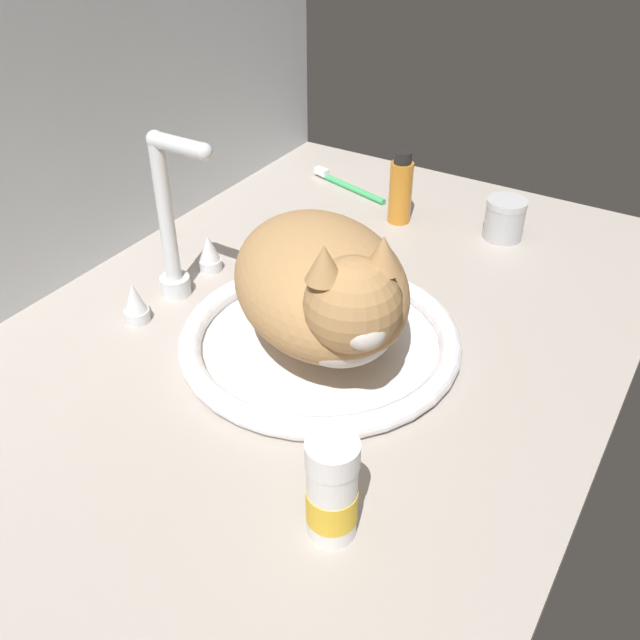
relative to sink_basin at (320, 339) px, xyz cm
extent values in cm
cube|color=#ADA399|center=(-2.72, 1.80, -2.67)|extent=(117.54, 70.82, 3.00)
cube|color=#B2B7BC|center=(-2.72, 38.41, 18.13)|extent=(117.54, 2.40, 44.59)
torus|color=white|center=(0.00, 0.00, 0.15)|extent=(33.82, 33.82, 2.64)
cylinder|color=white|center=(0.00, 0.00, -0.87)|extent=(29.86, 29.86, 0.60)
cylinder|color=silver|center=(0.00, 22.71, 0.12)|extent=(4.00, 4.00, 2.58)
cylinder|color=silver|center=(0.00, 22.71, 10.93)|extent=(2.00, 2.00, 19.02)
sphere|color=silver|center=(0.00, 22.71, 20.44)|extent=(2.20, 2.20, 2.20)
cylinder|color=silver|center=(0.00, 19.04, 20.44)|extent=(2.00, 7.34, 2.00)
sphere|color=silver|center=(0.00, 15.37, 20.44)|extent=(2.10, 2.10, 2.10)
cylinder|color=silver|center=(-7.39, 22.71, -0.37)|extent=(3.20, 3.20, 1.60)
cone|color=silver|center=(-7.39, 22.71, 2.43)|extent=(2.88, 2.88, 3.99)
cylinder|color=silver|center=(7.39, 22.71, -0.37)|extent=(3.20, 3.20, 1.60)
cone|color=silver|center=(7.39, 22.71, 2.43)|extent=(2.88, 2.88, 3.99)
ellipsoid|color=tan|center=(0.00, 0.00, 8.09)|extent=(31.66, 32.43, 13.22)
sphere|color=tan|center=(-6.87, -7.99, 11.80)|extent=(9.93, 9.93, 9.93)
cone|color=tan|center=(-4.62, -9.94, 17.13)|extent=(3.77, 3.77, 3.72)
cone|color=tan|center=(-9.13, -6.05, 17.13)|extent=(3.77, 3.77, 3.72)
ellipsoid|color=silver|center=(-9.30, -10.82, 10.80)|extent=(5.10, 4.98, 3.18)
ellipsoid|color=silver|center=(-6.01, -6.99, 7.42)|extent=(12.77, 12.44, 7.27)
cylinder|color=tan|center=(9.40, 10.94, 3.07)|extent=(9.20, 9.97, 3.20)
cylinder|color=#B2B5BA|center=(38.16, -9.28, 1.44)|extent=(5.94, 5.94, 5.21)
cylinder|color=silver|center=(38.16, -9.28, 4.54)|extent=(6.06, 6.06, 1.00)
cylinder|color=#C67A23|center=(34.79, 6.65, 3.71)|extent=(3.60, 3.60, 9.76)
cylinder|color=black|center=(34.79, 6.65, 9.49)|extent=(2.70, 2.70, 1.80)
cylinder|color=white|center=(-22.56, -15.03, 3.05)|extent=(4.45, 4.45, 8.44)
cylinder|color=gold|center=(-22.56, -15.03, 2.38)|extent=(4.59, 4.59, 3.38)
cylinder|color=white|center=(-22.56, -15.03, 8.46)|extent=(4.68, 4.68, 2.36)
cylinder|color=#3FB266|center=(40.52, 17.92, -0.67)|extent=(4.75, 13.59, 1.00)
cube|color=white|center=(42.77, 25.83, -0.07)|extent=(1.87, 2.83, 1.20)
camera|label=1|loc=(-58.04, -35.56, 50.92)|focal=39.70mm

